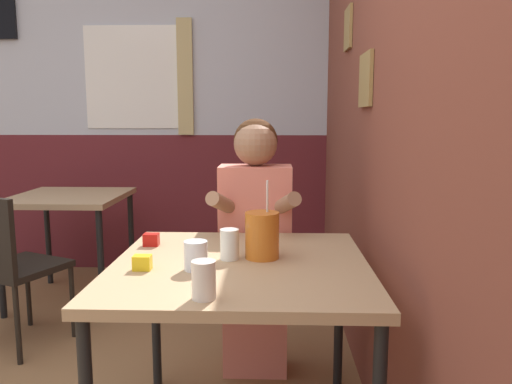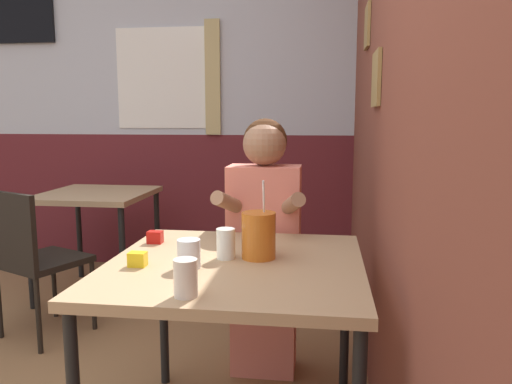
{
  "view_description": "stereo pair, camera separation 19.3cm",
  "coord_description": "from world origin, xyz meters",
  "px_view_note": "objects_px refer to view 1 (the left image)",
  "views": [
    {
      "loc": [
        0.86,
        -1.29,
        1.24
      ],
      "look_at": [
        0.8,
        0.62,
        0.95
      ],
      "focal_mm": 35.0,
      "sensor_mm": 36.0,
      "label": 1
    },
    {
      "loc": [
        1.06,
        -1.27,
        1.24
      ],
      "look_at": [
        0.8,
        0.62,
        0.95
      ],
      "focal_mm": 35.0,
      "sensor_mm": 36.0,
      "label": 2
    }
  ],
  "objects_px": {
    "background_table": "(69,208)",
    "main_table": "(240,279)",
    "person_seated": "(255,242)",
    "cocktail_pitcher": "(262,235)",
    "chair_near_window": "(7,260)"
  },
  "relations": [
    {
      "from": "background_table",
      "to": "person_seated",
      "type": "distance_m",
      "value": 1.58
    },
    {
      "from": "main_table",
      "to": "cocktail_pitcher",
      "type": "bearing_deg",
      "value": 36.74
    },
    {
      "from": "background_table",
      "to": "cocktail_pitcher",
      "type": "relative_size",
      "value": 2.56
    },
    {
      "from": "background_table",
      "to": "cocktail_pitcher",
      "type": "bearing_deg",
      "value": -47.85
    },
    {
      "from": "main_table",
      "to": "person_seated",
      "type": "height_order",
      "value": "person_seated"
    },
    {
      "from": "main_table",
      "to": "chair_near_window",
      "type": "bearing_deg",
      "value": 148.75
    },
    {
      "from": "person_seated",
      "to": "cocktail_pitcher",
      "type": "relative_size",
      "value": 4.27
    },
    {
      "from": "chair_near_window",
      "to": "cocktail_pitcher",
      "type": "bearing_deg",
      "value": -3.78
    },
    {
      "from": "person_seated",
      "to": "background_table",
      "type": "bearing_deg",
      "value": 144.28
    },
    {
      "from": "chair_near_window",
      "to": "person_seated",
      "type": "bearing_deg",
      "value": 16.39
    },
    {
      "from": "background_table",
      "to": "main_table",
      "type": "bearing_deg",
      "value": -50.62
    },
    {
      "from": "background_table",
      "to": "cocktail_pitcher",
      "type": "height_order",
      "value": "cocktail_pitcher"
    },
    {
      "from": "background_table",
      "to": "cocktail_pitcher",
      "type": "xyz_separation_m",
      "value": [
        1.33,
        -1.46,
        0.17
      ]
    },
    {
      "from": "main_table",
      "to": "background_table",
      "type": "distance_m",
      "value": 1.97
    },
    {
      "from": "background_table",
      "to": "person_seated",
      "type": "height_order",
      "value": "person_seated"
    }
  ]
}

